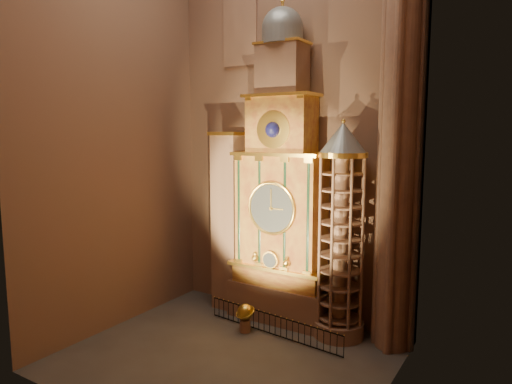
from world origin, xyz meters
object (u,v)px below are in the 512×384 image
Objects in this scene: astronomical_clock at (281,199)px; stair_turret at (341,233)px; iron_railing at (272,325)px; portrait_tower at (229,220)px; celestial_globe at (245,315)px.

astronomical_clock is 1.55× the size of stair_turret.
iron_railing is at bearing -71.52° from astronomical_clock.
portrait_tower is at bearing 177.67° from stair_turret.
stair_turret is 6.45m from celestial_globe.
iron_railing is (4.08, -2.04, -4.58)m from portrait_tower.
celestial_globe is 1.49m from iron_railing.
portrait_tower is 6.93× the size of celestial_globe.
astronomical_clock reaches higher than celestial_globe.
iron_railing is (-2.82, -1.76, -4.70)m from stair_turret.
astronomical_clock is 3.73m from portrait_tower.
portrait_tower is 1.29× the size of iron_railing.
astronomical_clock is 2.12× the size of iron_railing.
stair_turret reaches higher than iron_railing.
portrait_tower is 6.46m from iron_railing.
astronomical_clock is at bearing 175.70° from stair_turret.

